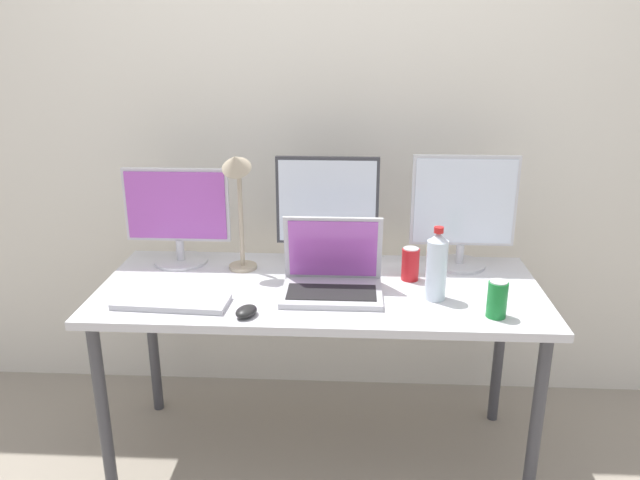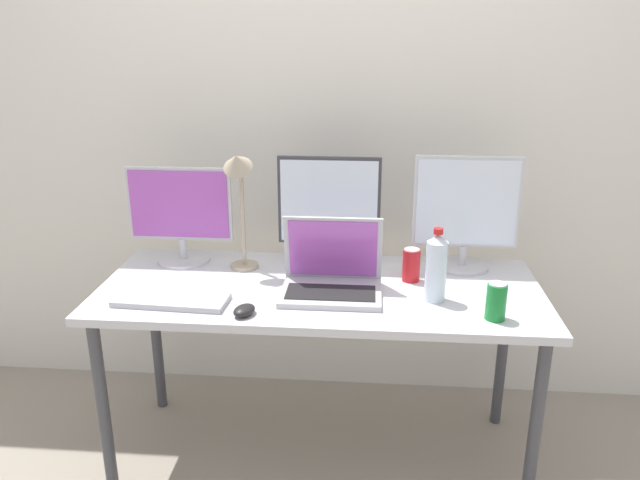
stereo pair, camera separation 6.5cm
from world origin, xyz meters
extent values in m
plane|color=gray|center=(0.00, 0.00, 0.00)|extent=(16.00, 16.00, 0.00)
cube|color=silver|center=(0.00, 0.59, 1.30)|extent=(7.00, 0.08, 2.60)
cylinder|color=#424247|center=(-0.75, -0.28, 0.35)|extent=(0.04, 0.04, 0.71)
cylinder|color=#424247|center=(0.75, -0.28, 0.35)|extent=(0.04, 0.04, 0.71)
cylinder|color=#424247|center=(-0.75, 0.28, 0.35)|extent=(0.04, 0.04, 0.71)
cylinder|color=#424247|center=(0.75, 0.28, 0.35)|extent=(0.04, 0.04, 0.71)
cube|color=silver|center=(0.00, 0.00, 0.72)|extent=(1.62, 0.69, 0.03)
cylinder|color=silver|center=(-0.58, 0.22, 0.75)|extent=(0.21, 0.21, 0.01)
cylinder|color=silver|center=(-0.58, 0.22, 0.79)|extent=(0.03, 0.03, 0.08)
cube|color=silver|center=(-0.58, 0.22, 0.98)|extent=(0.42, 0.02, 0.29)
cube|color=#A54CB2|center=(-0.58, 0.20, 0.98)|extent=(0.39, 0.01, 0.27)
cylinder|color=#38383D|center=(0.02, 0.23, 0.75)|extent=(0.17, 0.17, 0.01)
cylinder|color=#38383D|center=(0.02, 0.23, 0.79)|extent=(0.03, 0.03, 0.08)
cube|color=#38383D|center=(0.02, 0.23, 1.01)|extent=(0.40, 0.02, 0.35)
cube|color=silver|center=(0.02, 0.21, 1.01)|extent=(0.38, 0.01, 0.32)
cylinder|color=silver|center=(0.55, 0.24, 0.75)|extent=(0.21, 0.21, 0.01)
cylinder|color=silver|center=(0.55, 0.24, 0.79)|extent=(0.03, 0.03, 0.08)
cube|color=silver|center=(0.55, 0.24, 1.01)|extent=(0.41, 0.02, 0.36)
cube|color=silver|center=(0.55, 0.23, 1.01)|extent=(0.38, 0.01, 0.33)
cube|color=#B7B7BC|center=(0.05, -0.08, 0.75)|extent=(0.36, 0.25, 0.02)
cube|color=black|center=(0.05, -0.10, 0.76)|extent=(0.31, 0.14, 0.00)
cube|color=#B7B7BC|center=(0.05, 0.02, 0.88)|extent=(0.36, 0.06, 0.25)
cube|color=#A54CB2|center=(0.05, 0.01, 0.88)|extent=(0.32, 0.05, 0.22)
cube|color=#B2B2B7|center=(-0.50, -0.19, 0.75)|extent=(0.40, 0.16, 0.02)
ellipsoid|color=black|center=(-0.23, -0.27, 0.76)|extent=(0.09, 0.11, 0.03)
cylinder|color=silver|center=(0.41, -0.09, 0.85)|extent=(0.07, 0.07, 0.21)
cone|color=silver|center=(0.41, -0.09, 0.97)|extent=(0.07, 0.07, 0.03)
cylinder|color=red|center=(0.41, -0.09, 0.99)|extent=(0.03, 0.03, 0.02)
cylinder|color=red|center=(0.34, 0.08, 0.80)|extent=(0.07, 0.07, 0.12)
cylinder|color=silver|center=(0.34, 0.08, 0.86)|extent=(0.06, 0.06, 0.00)
cylinder|color=#197F33|center=(0.59, -0.22, 0.80)|extent=(0.07, 0.07, 0.12)
cylinder|color=silver|center=(0.59, -0.22, 0.86)|extent=(0.06, 0.06, 0.00)
cylinder|color=tan|center=(-0.31, 0.16, 0.75)|extent=(0.11, 0.11, 0.01)
cylinder|color=tan|center=(-0.31, 0.16, 0.95)|extent=(0.02, 0.02, 0.40)
cone|color=tan|center=(-0.31, 0.10, 1.18)|extent=(0.11, 0.12, 0.11)
camera|label=1|loc=(0.11, -2.12, 1.65)|focal=35.00mm
camera|label=2|loc=(0.18, -2.11, 1.65)|focal=35.00mm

